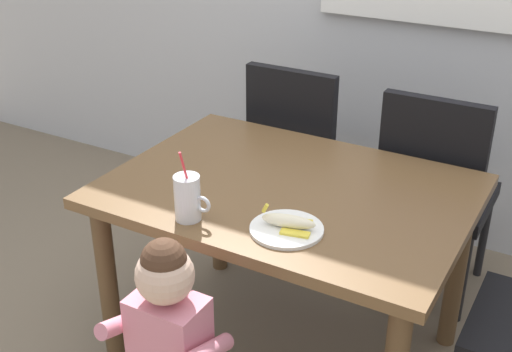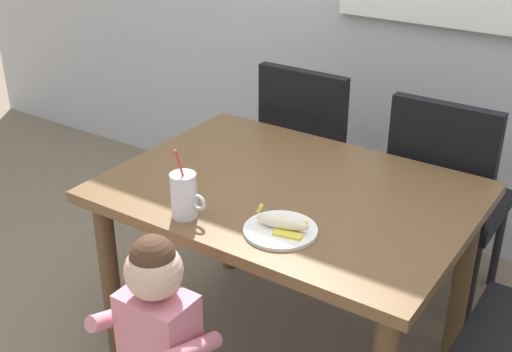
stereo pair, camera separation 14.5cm
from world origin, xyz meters
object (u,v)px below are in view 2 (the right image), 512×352
Objects in this scene: dining_table at (289,214)px; dining_chair_right at (445,192)px; dining_chair_left at (313,152)px; snack_plate at (280,230)px; toddler_standing at (158,327)px; milk_cup at (184,198)px; peeled_banana at (283,223)px.

dining_table is 1.30× the size of dining_chair_right.
dining_chair_left is 4.17× the size of snack_plate.
toddler_standing is 3.36× the size of milk_cup.
dining_chair_right reaches higher than dining_table.
snack_plate is (0.42, -0.96, 0.20)m from dining_chair_left.
dining_chair_left is at bearing 113.45° from snack_plate.
snack_plate is (0.13, -0.27, 0.11)m from dining_table.
dining_chair_left is (-0.29, 0.69, -0.09)m from dining_table.
snack_plate is (-0.23, -0.91, 0.20)m from dining_chair_right.
milk_cup is 1.08× the size of snack_plate.
peeled_banana is (0.20, 0.37, 0.24)m from toddler_standing.
dining_chair_left is 1.00× the size of dining_chair_right.
milk_cup is 0.33m from peeled_banana.
dining_chair_left is at bearing 113.86° from peeled_banana.
dining_chair_left is 0.65m from dining_chair_right.
dining_chair_right is at bearing 60.88° from dining_table.
dining_chair_right is 0.96m from peeled_banana.
snack_plate is at bearing -64.10° from dining_table.
milk_cup is at bearing -163.33° from peeled_banana.
dining_chair_right is (0.64, -0.05, 0.00)m from dining_chair_left.
peeled_banana is (-0.22, -0.91, 0.23)m from dining_chair_right.
dining_chair_left is 1.07m from peeled_banana.
dining_chair_right is (0.36, 0.64, -0.09)m from dining_table.
milk_cup is at bearing 111.43° from toddler_standing.
dining_chair_left reaches higher than snack_plate.
snack_plate is at bearing -136.86° from peeled_banana.
peeled_banana is (0.14, -0.26, 0.14)m from dining_table.
dining_chair_left is at bearing 112.47° from dining_table.
toddler_standing reaches higher than snack_plate.
toddler_standing is 0.41m from milk_cup.
dining_chair_left is 1.15× the size of toddler_standing.
dining_table is 5.00× the size of milk_cup.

